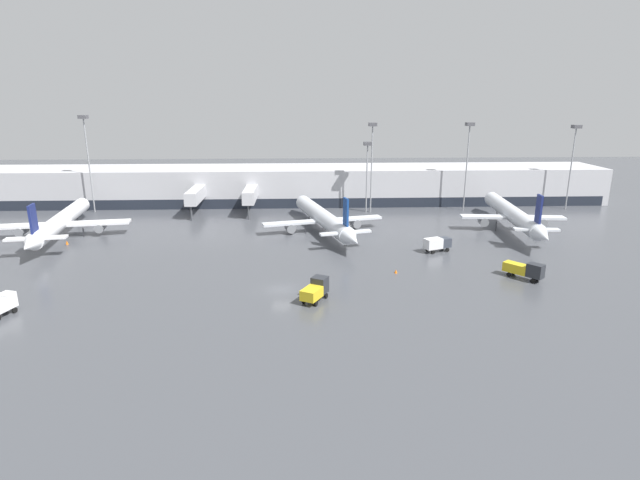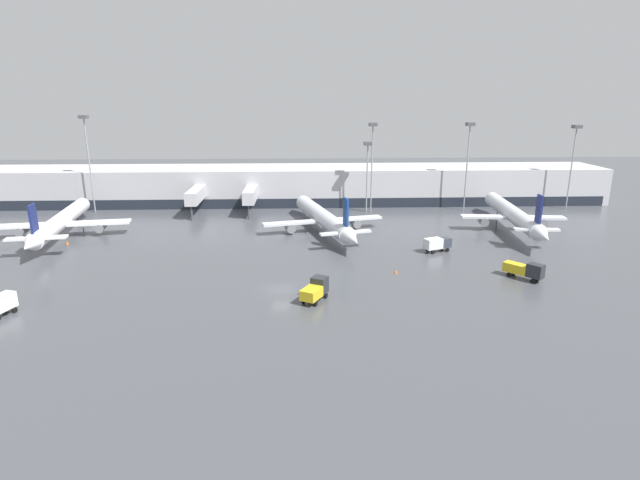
# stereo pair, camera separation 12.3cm
# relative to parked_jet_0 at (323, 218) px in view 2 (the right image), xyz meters

# --- Properties ---
(ground_plane) EXTENTS (320.00, 320.00, 0.00)m
(ground_plane) POSITION_rel_parked_jet_0_xyz_m (-7.46, -32.07, -2.73)
(ground_plane) COLOR #424449
(terminal_building) EXTENTS (160.00, 28.36, 9.00)m
(terminal_building) POSITION_rel_parked_jet_0_xyz_m (-7.57, 29.81, 1.77)
(terminal_building) COLOR #B2B2B7
(terminal_building) RESTS_ON ground_plane
(parked_jet_0) EXTENTS (24.43, 38.52, 9.26)m
(parked_jet_0) POSITION_rel_parked_jet_0_xyz_m (0.00, 0.00, 0.00)
(parked_jet_0) COLOR silver
(parked_jet_0) RESTS_ON ground_plane
(parked_jet_1) EXTENTS (20.66, 39.12, 9.82)m
(parked_jet_1) POSITION_rel_parked_jet_0_xyz_m (38.31, -0.97, 0.58)
(parked_jet_1) COLOR silver
(parked_jet_1) RESTS_ON ground_plane
(parked_jet_2) EXTENTS (25.53, 38.44, 9.08)m
(parked_jet_2) POSITION_rel_parked_jet_0_xyz_m (-50.79, -2.26, 0.26)
(parked_jet_2) COLOR white
(parked_jet_2) RESTS_ON ground_plane
(service_truck_0) EXTENTS (5.17, 3.45, 2.48)m
(service_truck_0) POSITION_rel_parked_jet_0_xyz_m (19.19, -15.04, -1.20)
(service_truck_0) COLOR silver
(service_truck_0) RESTS_ON ground_plane
(service_truck_1) EXTENTS (4.05, 5.10, 2.89)m
(service_truck_1) POSITION_rel_parked_jet_0_xyz_m (-2.74, -36.03, -1.19)
(service_truck_1) COLOR gold
(service_truck_1) RESTS_ON ground_plane
(service_truck_2) EXTENTS (4.95, 5.51, 2.73)m
(service_truck_2) POSITION_rel_parked_jet_0_xyz_m (28.45, -29.22, -1.23)
(service_truck_2) COLOR gold
(service_truck_2) RESTS_ON ground_plane
(service_truck_3) EXTENTS (2.70, 4.29, 2.62)m
(service_truck_3) POSITION_rel_parked_jet_0_xyz_m (-41.58, -39.36, -1.26)
(service_truck_3) COLOR silver
(service_truck_3) RESTS_ON ground_plane
(traffic_cone_0) EXTENTS (0.48, 0.48, 0.72)m
(traffic_cone_0) POSITION_rel_parked_jet_0_xyz_m (-47.56, -7.71, -2.37)
(traffic_cone_0) COLOR orange
(traffic_cone_0) RESTS_ON ground_plane
(traffic_cone_1) EXTENTS (0.46, 0.46, 0.57)m
(traffic_cone_1) POSITION_rel_parked_jet_0_xyz_m (9.95, -25.79, -2.44)
(traffic_cone_1) COLOR orange
(traffic_cone_1) RESTS_ON ground_plane
(apron_light_mast_0) EXTENTS (1.80, 1.80, 20.61)m
(apron_light_mast_0) POSITION_rel_parked_jet_0_xyz_m (12.02, 17.29, 13.28)
(apron_light_mast_0) COLOR gray
(apron_light_mast_0) RESTS_ON ground_plane
(apron_light_mast_1) EXTENTS (1.80, 1.80, 19.95)m
(apron_light_mast_1) POSITION_rel_parked_jet_0_xyz_m (59.99, 18.66, 12.84)
(apron_light_mast_1) COLOR gray
(apron_light_mast_1) RESTS_ON ground_plane
(apron_light_mast_2) EXTENTS (1.80, 1.80, 22.27)m
(apron_light_mast_2) POSITION_rel_parked_jet_0_xyz_m (-53.11, 19.78, 14.39)
(apron_light_mast_2) COLOR gray
(apron_light_mast_2) RESTS_ON ground_plane
(apron_light_mast_3) EXTENTS (1.80, 1.80, 16.32)m
(apron_light_mast_3) POSITION_rel_parked_jet_0_xyz_m (11.01, 17.47, 10.33)
(apron_light_mast_3) COLOR gray
(apron_light_mast_3) RESTS_ON ground_plane
(apron_light_mast_4) EXTENTS (1.80, 1.80, 20.58)m
(apron_light_mast_4) POSITION_rel_parked_jet_0_xyz_m (34.66, 18.32, 13.26)
(apron_light_mast_4) COLOR gray
(apron_light_mast_4) RESTS_ON ground_plane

